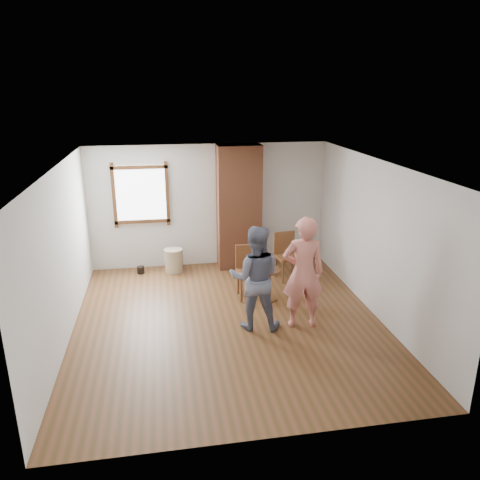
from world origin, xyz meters
name	(u,v)px	position (x,y,z in m)	size (l,w,h in m)	color
ground	(228,322)	(0.00, 0.00, 0.00)	(5.50, 5.50, 0.00)	brown
room_shell	(219,207)	(-0.06, 0.61, 1.81)	(5.04, 5.52, 2.62)	silver
brick_chimney	(239,207)	(0.60, 2.50, 1.30)	(0.90, 0.50, 2.60)	#A15A39
stoneware_crock	(174,260)	(-0.80, 2.40, 0.25)	(0.38, 0.38, 0.49)	tan
dark_pot	(141,270)	(-1.49, 2.40, 0.08)	(0.15, 0.15, 0.15)	black
dining_chair_left	(249,268)	(0.52, 0.96, 0.54)	(0.45, 0.45, 0.96)	brown
dining_chair_right	(286,253)	(1.43, 1.67, 0.53)	(0.51, 0.51, 0.95)	brown
side_table	(269,280)	(0.85, 0.70, 0.40)	(0.40, 0.40, 0.60)	brown
cake_plate	(270,269)	(0.85, 0.70, 0.60)	(0.18, 0.18, 0.01)	white
cake_slice	(270,267)	(0.86, 0.70, 0.64)	(0.08, 0.07, 0.06)	white
man	(255,278)	(0.40, -0.22, 0.85)	(0.83, 0.64, 1.70)	#131734
person_pink	(303,273)	(1.16, -0.31, 0.92)	(0.67, 0.44, 1.84)	#DA7A6D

